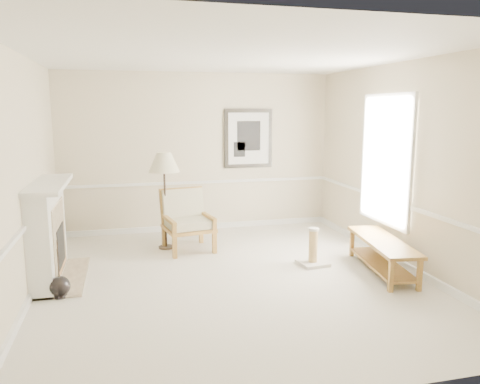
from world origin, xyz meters
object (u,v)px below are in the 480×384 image
(bench, at_px, (382,250))
(armchair, at_px, (186,217))
(floor_vase, at_px, (60,287))
(floor_lamp, at_px, (164,165))
(scratching_post, at_px, (313,253))

(bench, bearing_deg, armchair, 144.72)
(floor_vase, height_order, bench, floor_vase)
(floor_lamp, bearing_deg, floor_vase, -129.13)
(floor_vase, distance_m, floor_lamp, 2.58)
(floor_lamp, xyz_separation_m, bench, (2.82, -1.87, -1.06))
(scratching_post, bearing_deg, floor_vase, -173.53)
(armchair, distance_m, bench, 3.07)
(armchair, distance_m, scratching_post, 2.13)
(armchair, bearing_deg, floor_lamp, 152.46)
(floor_vase, bearing_deg, bench, -1.56)
(armchair, relative_size, bench, 0.59)
(armchair, height_order, bench, armchair)
(armchair, height_order, scratching_post, armchair)
(floor_vase, xyz_separation_m, armchair, (1.75, 1.65, 0.39))
(floor_vase, height_order, floor_lamp, floor_lamp)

